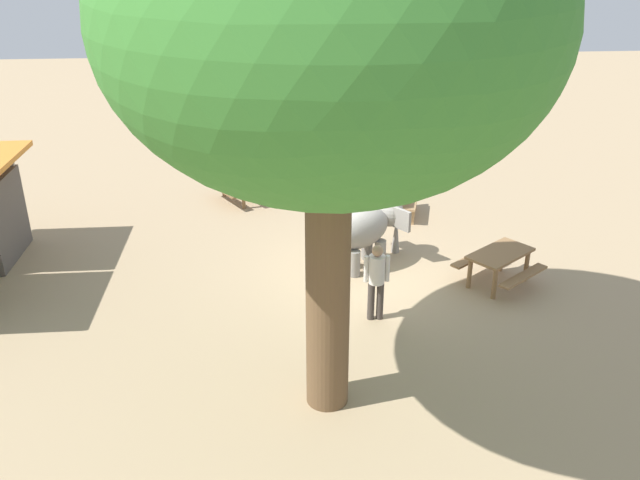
{
  "coord_description": "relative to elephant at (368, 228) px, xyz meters",
  "views": [
    {
      "loc": [
        -13.28,
        2.13,
        7.04
      ],
      "look_at": [
        0.18,
        1.04,
        0.8
      ],
      "focal_mm": 37.29,
      "sensor_mm": 36.0,
      "label": 1
    }
  ],
  "objects": [
    {
      "name": "ground_plane",
      "position": [
        -0.49,
        0.09,
        -0.92
      ],
      "size": [
        60.0,
        60.0,
        0.0
      ],
      "primitive_type": "plane",
      "color": "tan"
    },
    {
      "name": "elephant",
      "position": [
        0.0,
        0.0,
        0.0
      ],
      "size": [
        1.86,
        1.97,
        1.44
      ],
      "rotation": [
        0.0,
        0.0,
        5.36
      ],
      "color": "gray",
      "rests_on": "ground_plane"
    },
    {
      "name": "person_handler",
      "position": [
        -2.43,
        0.2,
        0.03
      ],
      "size": [
        0.32,
        0.51,
        1.62
      ],
      "rotation": [
        0.0,
        0.0,
        -0.01
      ],
      "color": "#3F3833",
      "rests_on": "ground_plane"
    },
    {
      "name": "shade_tree_main",
      "position": [
        -4.89,
        1.38,
        5.08
      ],
      "size": [
        6.59,
        6.04,
        8.38
      ],
      "color": "brown",
      "rests_on": "ground_plane"
    },
    {
      "name": "wooden_bench",
      "position": [
        2.78,
        -1.49,
        -0.45
      ],
      "size": [
        1.46,
        0.76,
        0.88
      ],
      "rotation": [
        0.0,
        0.0,
        2.87
      ],
      "color": "#9E7A51",
      "rests_on": "ground_plane"
    },
    {
      "name": "picnic_table_near",
      "position": [
        4.38,
        2.99,
        -0.33
      ],
      "size": [
        2.04,
        2.04,
        0.78
      ],
      "rotation": [
        0.0,
        0.0,
        0.53
      ],
      "color": "brown",
      "rests_on": "ground_plane"
    },
    {
      "name": "picnic_table_far",
      "position": [
        -1.21,
        -2.72,
        -0.33
      ],
      "size": [
        2.09,
        2.09,
        0.78
      ],
      "rotation": [
        0.0,
        0.0,
        5.36
      ],
      "color": "olive",
      "rests_on": "ground_plane"
    }
  ]
}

